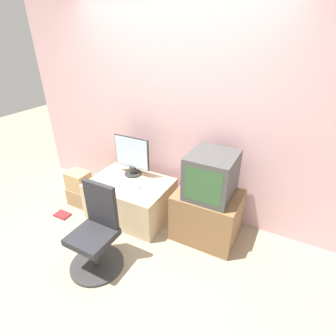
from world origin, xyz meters
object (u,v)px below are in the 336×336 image
object	(u,v)px
keyboard	(125,182)
cardboard_box_lower	(81,196)
office_chair	(96,237)
crt_tv	(211,175)
main_monitor	(132,157)
book	(62,215)
mouse	(138,187)

from	to	relation	value
keyboard	cardboard_box_lower	distance (m)	0.81
office_chair	cardboard_box_lower	size ratio (longest dim) A/B	2.80
crt_tv	main_monitor	bearing A→B (deg)	174.37
crt_tv	book	distance (m)	2.05
keyboard	office_chair	bearing A→B (deg)	-74.70
main_monitor	book	xyz separation A→B (m)	(-0.72, -0.65, -0.74)
main_monitor	mouse	xyz separation A→B (m)	(0.25, -0.25, -0.24)
mouse	cardboard_box_lower	distance (m)	1.01
keyboard	crt_tv	size ratio (longest dim) A/B	0.61
keyboard	cardboard_box_lower	world-z (taller)	keyboard
cardboard_box_lower	book	world-z (taller)	cardboard_box_lower
crt_tv	cardboard_box_lower	size ratio (longest dim) A/B	1.59
office_chair	keyboard	bearing A→B (deg)	105.30
keyboard	book	world-z (taller)	keyboard
main_monitor	book	size ratio (longest dim) A/B	2.55
main_monitor	crt_tv	bearing A→B (deg)	-5.63
main_monitor	cardboard_box_lower	size ratio (longest dim) A/B	1.60
book	office_chair	bearing A→B (deg)	-20.86
crt_tv	cardboard_box_lower	xyz separation A→B (m)	(-1.77, -0.21, -0.70)
main_monitor	keyboard	distance (m)	0.34
keyboard	mouse	size ratio (longest dim) A/B	5.74
book	main_monitor	bearing A→B (deg)	42.19
crt_tv	book	world-z (taller)	crt_tv
book	cardboard_box_lower	bearing A→B (deg)	84.24
mouse	crt_tv	size ratio (longest dim) A/B	0.11
cardboard_box_lower	book	bearing A→B (deg)	-95.76
crt_tv	cardboard_box_lower	bearing A→B (deg)	-173.12
keyboard	crt_tv	bearing A→B (deg)	6.64
keyboard	mouse	world-z (taller)	mouse
main_monitor	keyboard	bearing A→B (deg)	-81.70
crt_tv	office_chair	distance (m)	1.32
main_monitor	cardboard_box_lower	bearing A→B (deg)	-154.84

